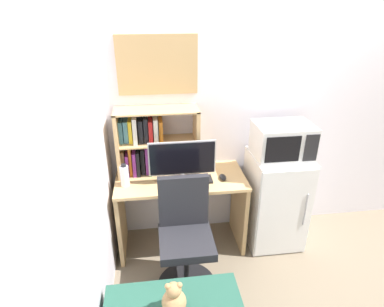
# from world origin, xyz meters

# --- Properties ---
(wall_back) EXTENTS (6.40, 0.04, 2.60)m
(wall_back) POSITION_xyz_m (0.40, 0.02, 1.30)
(wall_back) COLOR silver
(wall_back) RESTS_ON ground_plane
(wall_left) EXTENTS (0.04, 4.40, 2.60)m
(wall_left) POSITION_xyz_m (-1.62, -1.60, 1.30)
(wall_left) COLOR silver
(wall_left) RESTS_ON ground_plane
(desk) EXTENTS (1.17, 0.55, 0.76)m
(desk) POSITION_xyz_m (-0.96, -0.28, 0.52)
(desk) COLOR tan
(desk) RESTS_ON ground_plane
(hutch_bookshelf) EXTENTS (0.73, 0.27, 0.61)m
(hutch_bookshelf) POSITION_xyz_m (-1.25, -0.12, 1.08)
(hutch_bookshelf) COLOR tan
(hutch_bookshelf) RESTS_ON desk
(monitor) EXTENTS (0.58, 0.19, 0.39)m
(monitor) POSITION_xyz_m (-0.95, -0.36, 0.98)
(monitor) COLOR #B7B7BC
(monitor) RESTS_ON desk
(keyboard) EXTENTS (0.45, 0.13, 0.02)m
(keyboard) POSITION_xyz_m (-0.91, -0.35, 0.77)
(keyboard) COLOR black
(keyboard) RESTS_ON desk
(computer_mouse) EXTENTS (0.06, 0.11, 0.04)m
(computer_mouse) POSITION_xyz_m (-0.59, -0.35, 0.78)
(computer_mouse) COLOR black
(computer_mouse) RESTS_ON desk
(water_bottle) EXTENTS (0.08, 0.08, 0.21)m
(water_bottle) POSITION_xyz_m (-1.45, -0.35, 0.86)
(water_bottle) COLOR silver
(water_bottle) RESTS_ON desk
(mini_fridge) EXTENTS (0.52, 0.54, 0.94)m
(mini_fridge) POSITION_xyz_m (-0.05, -0.30, 0.47)
(mini_fridge) COLOR white
(mini_fridge) RESTS_ON ground_plane
(microwave) EXTENTS (0.50, 0.38, 0.30)m
(microwave) POSITION_xyz_m (-0.05, -0.30, 1.09)
(microwave) COLOR silver
(microwave) RESTS_ON mini_fridge
(desk_chair) EXTENTS (0.49, 0.49, 0.97)m
(desk_chair) POSITION_xyz_m (-0.98, -0.76, 0.43)
(desk_chair) COLOR black
(desk_chair) RESTS_ON ground_plane
(teddy_bear) EXTENTS (0.15, 0.15, 0.23)m
(teddy_bear) POSITION_xyz_m (-1.12, -1.41, 0.56)
(teddy_bear) COLOR #AD7F51
(teddy_bear) RESTS_ON bed
(wall_corkboard) EXTENTS (0.69, 0.02, 0.50)m
(wall_corkboard) POSITION_xyz_m (-1.12, -0.01, 1.72)
(wall_corkboard) COLOR tan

